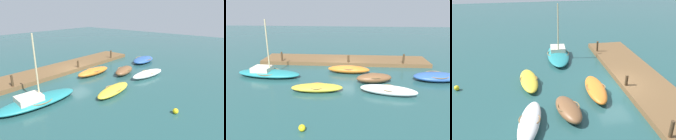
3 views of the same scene
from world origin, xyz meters
TOP-DOWN VIEW (x-y plane):
  - ground_plane at (0.00, 0.00)m, footprint 84.00×84.00m
  - dock_platform at (0.00, -2.22)m, footprint 19.22×3.80m
  - rowboat_yellow at (1.77, 6.68)m, footprint 4.21×1.65m
  - sailboat_teal at (7.09, 3.51)m, footprint 6.34×2.66m
  - dinghy_brown at (-2.96, 4.35)m, footprint 3.35×1.92m
  - motorboat_blue at (-8.65, 3.44)m, footprint 4.25×2.28m
  - rowboat_orange at (-0.63, 1.86)m, footprint 4.27×1.60m
  - rowboat_white at (-3.82, 6.86)m, footprint 4.53×2.10m
  - mooring_post_west at (-6.54, -0.57)m, footprint 0.21×0.21m
  - mooring_post_mid_west at (-0.51, -0.57)m, footprint 0.23×0.23m
  - mooring_post_mid_east at (7.07, -0.57)m, footprint 0.19×0.19m
  - marker_buoy at (1.65, 12.15)m, footprint 0.39×0.39m

SIDE VIEW (x-z plane):
  - ground_plane at x=0.00m, z-range 0.00..0.00m
  - marker_buoy at x=1.65m, z-range 0.00..0.39m
  - dock_platform at x=0.00m, z-range 0.00..0.42m
  - rowboat_yellow at x=1.77m, z-range 0.01..0.60m
  - rowboat_white at x=-3.82m, z-range 0.01..0.71m
  - rowboat_orange at x=-0.63m, z-range 0.01..0.73m
  - motorboat_blue at x=-8.65m, z-range 0.01..0.73m
  - sailboat_teal at x=7.09m, z-range -2.33..3.07m
  - dinghy_brown at x=-2.96m, z-range 0.01..0.82m
  - mooring_post_mid_west at x=-0.51m, z-range 0.42..1.24m
  - mooring_post_west at x=-6.54m, z-range 0.42..1.45m
  - mooring_post_mid_east at x=7.07m, z-range 0.42..1.47m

